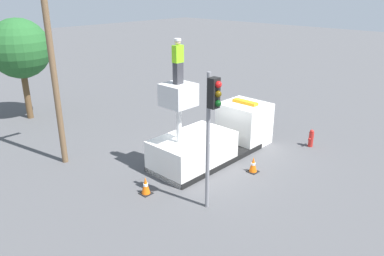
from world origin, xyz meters
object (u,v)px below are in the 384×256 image
object	(u,v)px
bucket_truck	(214,138)
fire_hydrant	(311,138)
utility_pole	(53,66)
traffic_light_pole	(212,116)
tree_left_bg	(20,49)
traffic_cone_curbside	(253,165)
worker	(178,61)
traffic_cone_rear	(146,186)

from	to	relation	value
bucket_truck	fire_hydrant	size ratio (longest dim) A/B	7.36
utility_pole	fire_hydrant	bearing A→B (deg)	-38.21
traffic_light_pole	tree_left_bg	distance (m)	14.46
tree_left_bg	traffic_cone_curbside	bearing A→B (deg)	-76.34
worker	utility_pole	xyz separation A→B (m)	(-2.81, 4.57, -0.41)
tree_left_bg	utility_pole	xyz separation A→B (m)	(-1.65, -7.14, 0.23)
traffic_cone_rear	utility_pole	distance (m)	6.36
traffic_light_pole	tree_left_bg	bearing A→B (deg)	89.97
traffic_cone_rear	tree_left_bg	xyz separation A→B (m)	(0.96, 12.00, 3.82)
bucket_truck	utility_pole	world-z (taller)	utility_pole
traffic_cone_rear	utility_pole	bearing A→B (deg)	98.16
traffic_cone_rear	tree_left_bg	distance (m)	12.63
bucket_truck	worker	size ratio (longest dim) A/B	3.79
traffic_light_pole	fire_hydrant	size ratio (longest dim) A/B	5.52
fire_hydrant	traffic_cone_rear	distance (m)	8.95
worker	utility_pole	bearing A→B (deg)	121.57
bucket_truck	utility_pole	bearing A→B (deg)	138.15
traffic_cone_rear	bucket_truck	bearing A→B (deg)	3.77
worker	traffic_cone_rear	distance (m)	4.94
fire_hydrant	tree_left_bg	size ratio (longest dim) A/B	0.15
bucket_truck	fire_hydrant	xyz separation A→B (m)	(4.20, -2.75, -0.47)
bucket_truck	traffic_light_pole	bearing A→B (deg)	-141.65
traffic_light_pole	traffic_cone_rear	world-z (taller)	traffic_light_pole
fire_hydrant	utility_pole	size ratio (longest dim) A/B	0.11
traffic_light_pole	traffic_cone_curbside	world-z (taller)	traffic_light_pole
traffic_cone_curbside	bucket_truck	bearing A→B (deg)	88.56
traffic_light_pole	traffic_cone_curbside	distance (m)	4.68
traffic_light_pole	tree_left_bg	world-z (taller)	tree_left_bg
traffic_light_pole	utility_pole	world-z (taller)	utility_pole
worker	traffic_cone_curbside	xyz separation A→B (m)	(2.24, -2.25, -4.47)
bucket_truck	worker	world-z (taller)	worker
fire_hydrant	traffic_cone_rear	size ratio (longest dim) A/B	1.26
traffic_cone_curbside	tree_left_bg	size ratio (longest dim) A/B	0.12
bucket_truck	worker	bearing A→B (deg)	180.00
bucket_truck	fire_hydrant	distance (m)	5.05
fire_hydrant	traffic_cone_curbside	distance (m)	4.29
fire_hydrant	traffic_cone_curbside	xyz separation A→B (m)	(-4.26, 0.51, -0.11)
traffic_cone_curbside	utility_pole	world-z (taller)	utility_pole
traffic_light_pole	utility_pole	distance (m)	7.54
traffic_cone_curbside	fire_hydrant	bearing A→B (deg)	-6.77
fire_hydrant	traffic_light_pole	bearing A→B (deg)	179.86
bucket_truck	traffic_cone_curbside	world-z (taller)	bucket_truck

